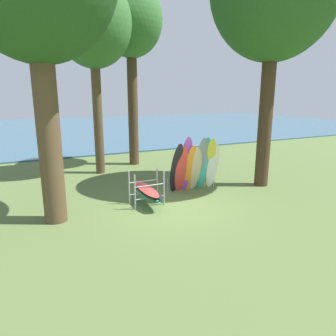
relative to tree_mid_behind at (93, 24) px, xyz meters
The scene contains 6 objects.
ground_plane 9.34m from the tree_mid_behind, 79.97° to the right, with size 80.00×80.00×0.00m, color #566B38.
lake_water 23.57m from the tree_mid_behind, 87.28° to the left, with size 80.00×36.00×0.10m, color #38607A.
tree_mid_behind is the anchor object (origin of this frame).
tree_far_left_back 2.60m from the tree_mid_behind, 27.70° to the left, with size 3.34×3.34×9.63m.
leaning_board_pile 8.16m from the tree_mid_behind, 60.77° to the right, with size 2.27×0.86×2.34m.
board_storage_rack 8.49m from the tree_mid_behind, 86.40° to the right, with size 1.15×2.13×1.25m.
Camera 1 is at (-4.66, -9.09, 3.86)m, focal length 32.61 mm.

